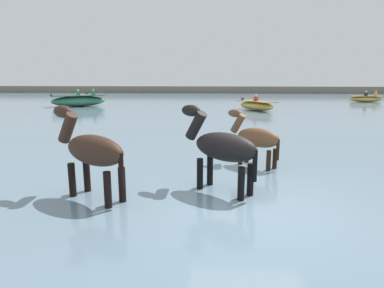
{
  "coord_description": "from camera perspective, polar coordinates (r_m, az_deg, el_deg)",
  "views": [
    {
      "loc": [
        -0.82,
        -5.95,
        2.75
      ],
      "look_at": [
        -1.35,
        3.23,
        0.83
      ],
      "focal_mm": 30.8,
      "sensor_mm": 36.0,
      "label": 1
    }
  ],
  "objects": [
    {
      "name": "boat_far_offshore",
      "position": [
        33.22,
        -19.06,
        7.48
      ],
      "size": [
        1.6,
        3.18,
        0.76
      ],
      "color": "#B2AD9E",
      "rests_on": "water_surface"
    },
    {
      "name": "boat_near_starboard",
      "position": [
        23.9,
        11.1,
        6.54
      ],
      "size": [
        2.74,
        3.18,
        1.14
      ],
      "color": "gold",
      "rests_on": "water_surface"
    },
    {
      "name": "boat_near_port",
      "position": [
        35.13,
        27.93,
        6.93
      ],
      "size": [
        3.07,
        1.03,
        1.04
      ],
      "color": "gold",
      "rests_on": "water_surface"
    },
    {
      "name": "horse_flank_black",
      "position": [
        6.87,
        5.18,
        -0.84
      ],
      "size": [
        1.75,
        1.45,
        2.12
      ],
      "color": "black",
      "rests_on": "ground"
    },
    {
      "name": "ground_plane",
      "position": [
        6.6,
        10.4,
        -13.03
      ],
      "size": [
        120.0,
        120.0,
        0.0
      ],
      "primitive_type": "plane",
      "color": "gray"
    },
    {
      "name": "boat_distant_east",
      "position": [
        28.03,
        -19.04,
        7.08
      ],
      "size": [
        4.37,
        3.22,
        1.36
      ],
      "color": "#337556",
      "rests_on": "water_surface"
    },
    {
      "name": "horse_trailing_dark_bay",
      "position": [
        6.74,
        -16.95,
        -1.4
      ],
      "size": [
        1.86,
        1.33,
        2.15
      ],
      "color": "#382319",
      "rests_on": "ground"
    },
    {
      "name": "horse_lead_bay",
      "position": [
        9.0,
        10.97,
        0.87
      ],
      "size": [
        1.45,
        1.33,
        1.83
      ],
      "color": "brown",
      "rests_on": "ground"
    },
    {
      "name": "far_shoreline",
      "position": [
        47.84,
        4.35,
        9.2
      ],
      "size": [
        80.0,
        2.4,
        1.29
      ],
      "primitive_type": "cube",
      "color": "#706B5B",
      "rests_on": "ground"
    },
    {
      "name": "water_surface",
      "position": [
        16.18,
        6.18,
        2.5
      ],
      "size": [
        90.0,
        90.0,
        0.33
      ],
      "primitive_type": "cube",
      "color": "slate",
      "rests_on": "ground"
    }
  ]
}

